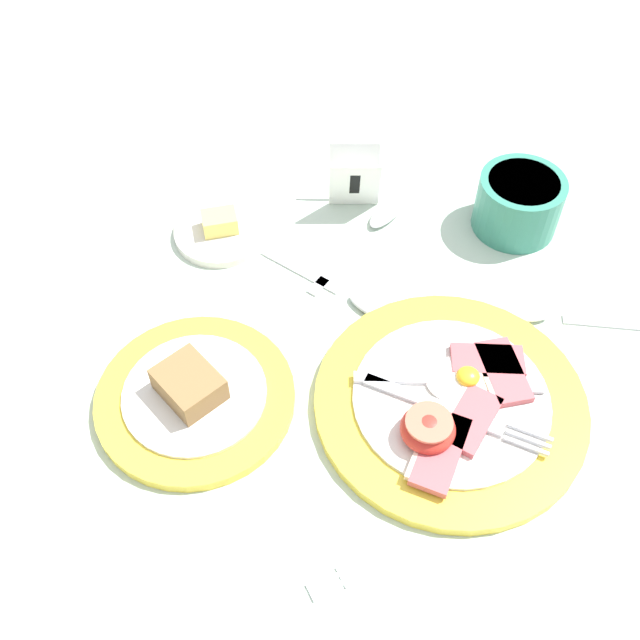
{
  "coord_description": "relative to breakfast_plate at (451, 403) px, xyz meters",
  "views": [
    {
      "loc": [
        -0.08,
        -0.4,
        0.63
      ],
      "look_at": [
        -0.07,
        0.08,
        0.02
      ],
      "focal_mm": 42.0,
      "sensor_mm": 36.0,
      "label": 1
    }
  ],
  "objects": [
    {
      "name": "ground_plane",
      "position": [
        -0.05,
        0.02,
        -0.01
      ],
      "size": [
        3.0,
        3.0,
        0.0
      ],
      "primitive_type": "plane",
      "color": "#B7CCB7"
    },
    {
      "name": "breakfast_plate",
      "position": [
        0.0,
        0.0,
        0.0
      ],
      "size": [
        0.27,
        0.27,
        0.04
      ],
      "color": "yellow",
      "rests_on": "ground_plane"
    },
    {
      "name": "bread_plate",
      "position": [
        -0.25,
        0.02,
        0.0
      ],
      "size": [
        0.2,
        0.2,
        0.04
      ],
      "color": "yellow",
      "rests_on": "ground_plane"
    },
    {
      "name": "sugar_cup",
      "position": [
        0.11,
        0.25,
        0.03
      ],
      "size": [
        0.1,
        0.1,
        0.07
      ],
      "color": "#337F6B",
      "rests_on": "ground_plane"
    },
    {
      "name": "butter_dish",
      "position": [
        -0.24,
        0.25,
        -0.0
      ],
      "size": [
        0.11,
        0.11,
        0.03
      ],
      "color": "silver",
      "rests_on": "ground_plane"
    },
    {
      "name": "number_card",
      "position": [
        -0.08,
        0.3,
        0.03
      ],
      "size": [
        0.06,
        0.05,
        0.07
      ],
      "rotation": [
        0.0,
        0.0,
        -0.03
      ],
      "color": "white",
      "rests_on": "ground_plane"
    },
    {
      "name": "teaspoon_by_saucer",
      "position": [
        -0.06,
        0.26,
        -0.01
      ],
      "size": [
        0.13,
        0.16,
        0.01
      ],
      "rotation": [
        0.0,
        0.0,
        0.92
      ],
      "color": "silver",
      "rests_on": "ground_plane"
    },
    {
      "name": "teaspoon_near_cup",
      "position": [
        0.11,
        0.11,
        -0.01
      ],
      "size": [
        0.19,
        0.05,
        0.01
      ],
      "rotation": [
        0.0,
        0.0,
        3.0
      ],
      "color": "silver",
      "rests_on": "ground_plane"
    },
    {
      "name": "teaspoon_stray",
      "position": [
        -0.08,
        0.14,
        -0.01
      ],
      "size": [
        0.16,
        0.13,
        0.01
      ],
      "rotation": [
        0.0,
        0.0,
        5.63
      ],
      "color": "silver",
      "rests_on": "ground_plane"
    },
    {
      "name": "fork_on_cloth",
      "position": [
        -0.16,
        -0.19,
        -0.01
      ],
      "size": [
        0.17,
        0.09,
        0.01
      ],
      "rotation": [
        0.0,
        0.0,
        0.43
      ],
      "color": "silver",
      "rests_on": "ground_plane"
    }
  ]
}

